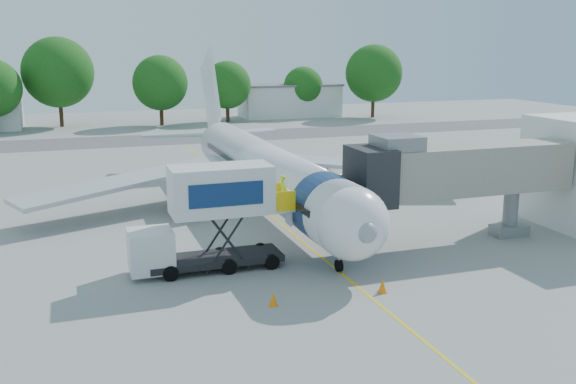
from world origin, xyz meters
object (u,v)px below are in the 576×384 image
object	(u,v)px
catering_hiloader	(209,219)
ground_tug	(509,310)
aircraft	(263,169)
jet_bridge	(449,171)

from	to	relation	value
catering_hiloader	ground_tug	world-z (taller)	catering_hiloader
aircraft	jet_bridge	distance (m)	13.77
aircraft	catering_hiloader	distance (m)	12.77
jet_bridge	catering_hiloader	distance (m)	14.35
jet_bridge	ground_tug	size ratio (longest dim) A/B	3.44
ground_tug	jet_bridge	bearing A→B (deg)	63.21
aircraft	jet_bridge	bearing A→B (deg)	-54.30
catering_hiloader	jet_bridge	bearing A→B (deg)	0.01
aircraft	ground_tug	distance (m)	22.67
aircraft	catering_hiloader	size ratio (longest dim) A/B	4.44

